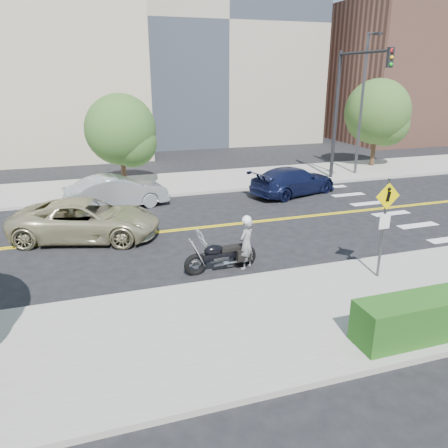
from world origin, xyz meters
TOP-DOWN VIEW (x-y plane):
  - ground_plane at (0.00, 0.00)m, footprint 120.00×120.00m
  - sidewalk_near at (0.00, -7.50)m, footprint 60.00×5.00m
  - sidewalk_far at (0.00, 7.50)m, footprint 60.00×5.00m
  - building_mid at (8.00, 26.00)m, footprint 18.00×14.00m
  - building_right at (26.00, 20.00)m, footprint 14.00×12.00m
  - lamp_post at (12.00, 6.50)m, footprint 0.16×0.16m
  - traffic_light at (10.00, 5.08)m, footprint 0.28×4.50m
  - pedestrian_sign at (4.20, -6.31)m, footprint 0.78×0.08m
  - motorcyclist at (0.75, -4.25)m, footprint 0.73×0.69m
  - motorcycle at (-0.05, -4.12)m, footprint 2.41×0.92m
  - suv at (-4.01, 0.12)m, footprint 5.88×3.94m
  - parked_car_silver at (-2.56, 3.88)m, footprint 4.86×2.47m
  - parked_car_blue at (6.32, 3.60)m, footprint 5.27×3.38m
  - tree_far_a at (-1.89, 7.38)m, footprint 3.68×3.68m
  - tree_far_b at (14.43, 8.20)m, footprint 4.13×4.13m

SIDE VIEW (x-z plane):
  - ground_plane at x=0.00m, z-range 0.00..0.00m
  - sidewalk_near at x=0.00m, z-range 0.00..0.15m
  - sidewalk_far at x=0.00m, z-range 0.00..0.15m
  - parked_car_blue at x=6.32m, z-range 0.00..1.42m
  - motorcycle at x=-0.05m, z-range 0.00..1.43m
  - suv at x=-4.01m, z-range 0.00..1.50m
  - parked_car_silver at x=-2.56m, z-range 0.00..1.53m
  - motorcyclist at x=0.75m, z-range 0.00..1.78m
  - pedestrian_sign at x=4.20m, z-range 0.46..3.46m
  - tree_far_a at x=-1.89m, z-range 0.67..5.70m
  - tree_far_b at x=14.43m, z-range 0.78..6.49m
  - lamp_post at x=12.00m, z-range 0.15..8.15m
  - traffic_light at x=10.00m, z-range 1.17..8.17m
  - building_right at x=26.00m, z-range 0.00..12.00m
  - building_mid at x=8.00m, z-range 0.00..20.00m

